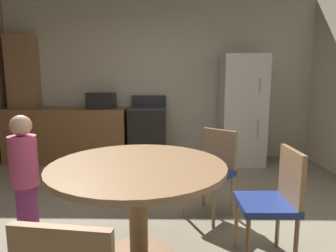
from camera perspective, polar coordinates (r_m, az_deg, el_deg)
name	(u,v)px	position (r m, az deg, el deg)	size (l,w,h in m)	color
ground_plane	(142,244)	(2.64, -5.15, -22.17)	(14.00, 14.00, 0.00)	gray
wall_back	(158,81)	(5.18, -1.94, 8.86)	(5.61, 0.12, 2.70)	beige
kitchen_counter	(68,135)	(5.17, -19.03, -1.66)	(1.99, 0.60, 0.90)	olive
pantry_column	(25,99)	(5.58, -26.28, 4.87)	(0.44, 0.36, 2.10)	#9E754C
oven_range	(148,134)	(4.88, -3.98, -1.59)	(0.60, 0.60, 1.10)	black
refrigerator	(242,110)	(4.88, 14.30, 3.05)	(0.68, 0.68, 1.76)	silver
microwave	(101,101)	(4.93, -13.01, 4.91)	(0.44, 0.32, 0.26)	black
dining_table	(138,184)	(2.19, -5.87, -11.22)	(1.30, 1.30, 0.76)	#9E754C
chair_east	(275,198)	(2.36, 20.27, -13.08)	(0.41, 0.41, 0.87)	#9E754C
chair_northeast	(213,167)	(2.98, 8.81, -7.99)	(0.56, 0.56, 0.87)	#9E754C
person_child	(25,176)	(2.71, -26.37, -8.87)	(0.27, 0.27, 1.09)	#8C337A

